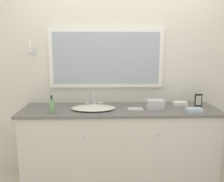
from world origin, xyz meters
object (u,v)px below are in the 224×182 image
at_px(sink_basin, 93,108).
at_px(soap_bottle, 52,106).
at_px(picture_frame, 198,100).
at_px(appliance_box, 155,105).

distance_m(sink_basin, soap_bottle, 0.45).
bearing_deg(picture_frame, sink_basin, -176.18).
distance_m(appliance_box, picture_frame, 0.53).
relative_size(sink_basin, picture_frame, 3.23).
bearing_deg(appliance_box, sink_basin, 178.36).
height_order(sink_basin, picture_frame, sink_basin).
bearing_deg(soap_bottle, picture_frame, 8.06).
xyz_separation_m(appliance_box, picture_frame, (0.52, 0.10, 0.02)).
bearing_deg(picture_frame, appliance_box, -169.10).
height_order(sink_basin, soap_bottle, soap_bottle).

